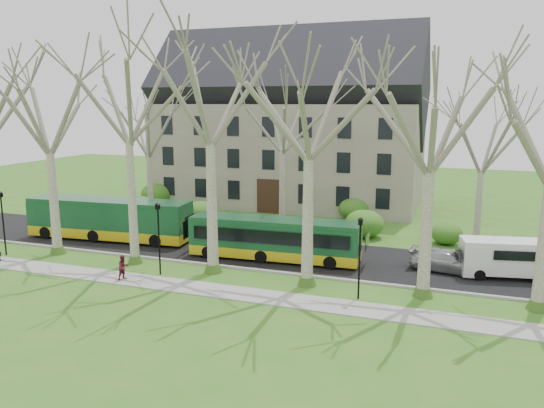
% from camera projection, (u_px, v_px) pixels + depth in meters
% --- Properties ---
extents(ground, '(120.00, 120.00, 0.00)m').
position_uv_depth(ground, '(259.00, 280.00, 30.88)').
color(ground, '#336D1F').
rests_on(ground, ground).
extents(sidewalk, '(70.00, 2.00, 0.06)m').
position_uv_depth(sidewalk, '(242.00, 294.00, 28.56)').
color(sidewalk, gray).
rests_on(sidewalk, ground).
extents(road, '(80.00, 8.00, 0.06)m').
position_uv_depth(road, '(288.00, 254.00, 35.96)').
color(road, black).
rests_on(road, ground).
extents(curb, '(80.00, 0.25, 0.14)m').
position_uv_depth(curb, '(268.00, 271.00, 32.25)').
color(curb, '#A5A39E').
rests_on(curb, ground).
extents(building, '(26.50, 12.20, 16.00)m').
position_uv_depth(building, '(289.00, 124.00, 53.52)').
color(building, gray).
rests_on(building, ground).
extents(tree_row_verge, '(49.00, 7.00, 14.00)m').
position_uv_depth(tree_row_verge, '(260.00, 160.00, 29.83)').
color(tree_row_verge, gray).
rests_on(tree_row_verge, ground).
extents(tree_row_far, '(33.00, 7.00, 12.00)m').
position_uv_depth(tree_row_far, '(294.00, 158.00, 40.35)').
color(tree_row_far, gray).
rests_on(tree_row_far, ground).
extents(lamp_row, '(36.22, 0.22, 4.30)m').
position_uv_depth(lamp_row, '(252.00, 242.00, 29.47)').
color(lamp_row, black).
rests_on(lamp_row, ground).
extents(hedges, '(30.60, 8.60, 2.00)m').
position_uv_depth(hedges, '(267.00, 212.00, 45.18)').
color(hedges, '#2E651C').
rests_on(hedges, ground).
extents(bus_lead, '(12.68, 3.56, 3.13)m').
position_uv_depth(bus_lead, '(109.00, 219.00, 39.63)').
color(bus_lead, '#154928').
rests_on(bus_lead, road).
extents(bus_follow, '(11.26, 2.92, 2.79)m').
position_uv_depth(bus_follow, '(274.00, 238.00, 34.55)').
color(bus_follow, '#154928').
rests_on(bus_follow, road).
extents(sedan, '(4.69, 2.41, 1.30)m').
position_uv_depth(sedan, '(448.00, 261.00, 32.15)').
color(sedan, '#A5A5AA').
rests_on(sedan, road).
extents(van_a, '(5.41, 2.83, 2.24)m').
position_uv_depth(van_a, '(507.00, 259.00, 31.01)').
color(van_a, white).
rests_on(van_a, road).
extents(pedestrian_b, '(0.75, 0.85, 1.45)m').
position_uv_depth(pedestrian_b, '(123.00, 267.00, 30.70)').
color(pedestrian_b, maroon).
rests_on(pedestrian_b, sidewalk).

